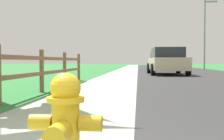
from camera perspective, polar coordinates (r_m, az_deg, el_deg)
The scene contains 9 objects.
ground_plane at distance 25.86m, azimuth 5.36°, elevation 0.04°, with size 120.00×120.00×0.00m, color #2F7738.
road_asphalt at distance 28.07m, azimuth 12.52°, elevation 0.16°, with size 7.00×66.00×0.01m, color #2E2E2E.
curb_concrete at distance 28.02m, azimuth -0.78°, elevation 0.20°, with size 6.00×66.00×0.01m, color #9FAF99.
grass_verge at distance 28.23m, azimuth -3.81°, elevation 0.21°, with size 5.00×66.00×0.00m, color #2F7738.
fire_hydrant at distance 1.88m, azimuth -9.67°, elevation -11.13°, with size 0.49×0.41×0.71m.
rail_fence at distance 6.14m, azimuth -17.77°, elevation 0.23°, with size 0.11×10.95×1.08m.
parked_suv_beige at distance 16.92m, azimuth 11.27°, elevation 1.81°, with size 2.28×4.93×1.59m.
parked_car_blue at distance 24.79m, azimuth 10.14°, elevation 1.80°, with size 2.39×4.69×1.60m.
street_lamp at distance 27.23m, azimuth 18.84°, elevation 8.11°, with size 1.17×0.20×6.45m.
Camera 1 is at (0.04, -0.85, 0.79)m, focal length 44.21 mm.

